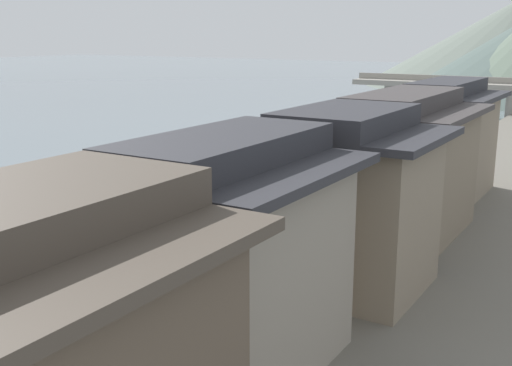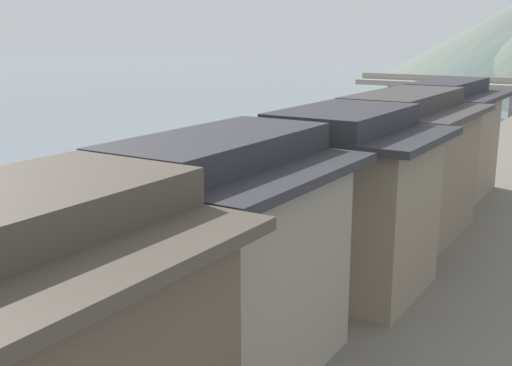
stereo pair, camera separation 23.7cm
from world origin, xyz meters
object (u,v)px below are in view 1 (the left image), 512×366
boat_crossing_west (186,277)px  boat_moored_nearest (453,140)px  boat_upstream_distant (395,120)px  boat_moored_second (24,318)px  house_waterfront_second (225,255)px  house_waterfront_far (444,139)px  house_waterfront_tall (343,200)px  stone_bridge (451,90)px  boat_moored_far (431,148)px  boat_moored_third (302,223)px  boat_midriver_upstream (379,134)px  boat_midriver_drifting (432,129)px  house_waterfront_narrow (402,165)px

boat_crossing_west → boat_moored_nearest: bearing=89.2°
boat_moored_nearest → boat_upstream_distant: size_ratio=0.99×
boat_moored_second → house_waterfront_second: 8.53m
boat_moored_second → house_waterfront_far: house_waterfront_far is taller
boat_upstream_distant → house_waterfront_tall: size_ratio=0.64×
stone_bridge → boat_moored_far: bearing=-78.3°
house_waterfront_tall → house_waterfront_far: (-0.60, 14.61, -0.01)m
boat_moored_third → house_waterfront_second: bearing=-70.5°
boat_moored_far → boat_midriver_upstream: size_ratio=1.04×
boat_midriver_drifting → house_waterfront_second: size_ratio=0.69×
house_waterfront_second → house_waterfront_far: size_ratio=0.91×
house_waterfront_tall → house_waterfront_far: bearing=92.3°
boat_midriver_drifting → house_waterfront_tall: (8.74, -40.79, 3.40)m
house_waterfront_far → boat_midriver_drifting: bearing=107.3°
boat_moored_third → house_waterfront_second: house_waterfront_second is taller
boat_midriver_upstream → house_waterfront_second: (11.90, -42.66, 3.54)m
boat_midriver_drifting → boat_upstream_distant: (-5.11, 4.10, -0.02)m
boat_moored_far → house_waterfront_second: 37.49m
boat_midriver_upstream → boat_crossing_west: boat_midriver_upstream is taller
boat_midriver_drifting → house_waterfront_tall: 41.85m
boat_moored_second → boat_upstream_distant: boat_upstream_distant is taller
house_waterfront_second → house_waterfront_tall: size_ratio=0.98×
boat_moored_second → boat_midriver_drifting: (-0.64, 47.79, 0.15)m
boat_moored_second → house_waterfront_far: size_ratio=0.64×
house_waterfront_tall → house_waterfront_narrow: 6.84m
boat_moored_nearest → boat_moored_second: size_ratio=0.91×
boat_moored_nearest → house_waterfront_narrow: 29.30m
boat_moored_second → house_waterfront_tall: bearing=40.8°
boat_crossing_west → house_waterfront_far: (5.25, 15.91, 3.57)m
boat_upstream_distant → house_waterfront_narrow: house_waterfront_narrow is taller
house_waterfront_narrow → house_waterfront_far: 7.77m
house_waterfront_tall → house_waterfront_far: 14.62m
boat_crossing_west → house_waterfront_second: 8.43m
boat_moored_nearest → boat_moored_third: size_ratio=0.83×
stone_bridge → boat_crossing_west: bearing=-85.0°
boat_midriver_upstream → house_waterfront_tall: house_waterfront_tall is taller
boat_moored_nearest → boat_moored_far: boat_moored_far is taller
house_waterfront_tall → boat_upstream_distant: bearing=107.2°
boat_moored_third → house_waterfront_far: size_ratio=0.70×
boat_moored_third → boat_moored_far: 23.36m
boat_moored_third → house_waterfront_narrow: size_ratio=0.66×
boat_moored_far → boat_moored_second: bearing=-93.7°
house_waterfront_narrow → stone_bridge: house_waterfront_narrow is taller
boat_midriver_drifting → stone_bridge: bearing=98.2°
boat_moored_second → boat_upstream_distant: (-5.75, 51.90, 0.13)m
boat_moored_second → boat_midriver_upstream: boat_midriver_upstream is taller
boat_moored_far → house_waterfront_narrow: house_waterfront_narrow is taller
boat_moored_far → house_waterfront_second: bearing=-81.7°
boat_moored_far → house_waterfront_tall: house_waterfront_tall is taller
boat_moored_second → house_waterfront_second: size_ratio=0.71×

